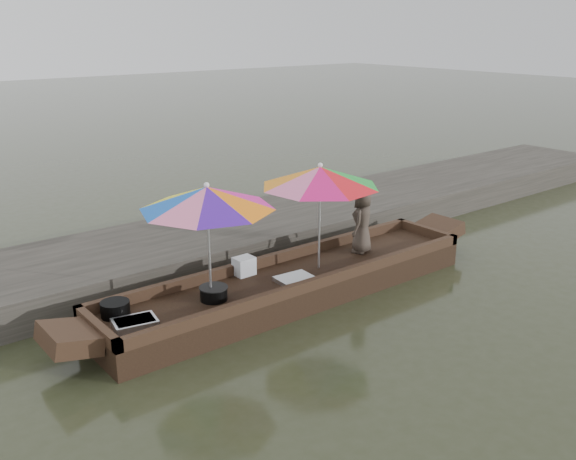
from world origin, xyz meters
TOP-DOWN VIEW (x-y plane):
  - water at (0.00, 0.00)m, footprint 80.00×80.00m
  - dock at (0.00, 2.20)m, footprint 22.00×2.20m
  - boat_hull at (0.00, 0.00)m, footprint 5.84×1.20m
  - cooking_pot at (-2.51, 0.32)m, footprint 0.35×0.35m
  - tray_crayfish at (-2.45, -0.10)m, footprint 0.56×0.44m
  - tray_scallop at (-0.10, -0.16)m, footprint 0.53×0.38m
  - charcoal_grill at (-1.31, -0.02)m, footprint 0.35×0.35m
  - supply_bag at (-0.51, 0.45)m, footprint 0.28×0.23m
  - vendor at (1.46, 0.11)m, footprint 0.58×0.51m
  - umbrella_bow at (-1.34, 0.00)m, footprint 1.84×1.84m
  - umbrella_stern at (0.49, 0.00)m, footprint 2.06×2.06m

SIDE VIEW (x-z plane):
  - water at x=0.00m, z-range 0.00..0.00m
  - boat_hull at x=0.00m, z-range 0.00..0.35m
  - dock at x=0.00m, z-range 0.00..0.50m
  - tray_scallop at x=-0.10m, z-range 0.35..0.41m
  - tray_crayfish at x=-2.45m, z-range 0.35..0.44m
  - charcoal_grill at x=-1.31m, z-range 0.35..0.52m
  - cooking_pot at x=-2.51m, z-range 0.35..0.54m
  - supply_bag at x=-0.51m, z-range 0.35..0.61m
  - vendor at x=1.46m, z-range 0.35..1.35m
  - umbrella_bow at x=-1.34m, z-range 0.35..1.90m
  - umbrella_stern at x=0.49m, z-range 0.35..1.90m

